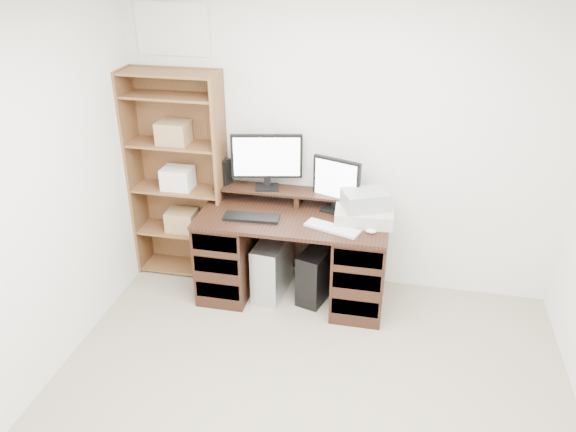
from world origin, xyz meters
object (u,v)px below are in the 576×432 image
(printer, at_px, (364,215))
(bookshelf, at_px, (179,175))
(desk, at_px, (293,255))
(monitor_small, at_px, (336,183))
(tower_black, at_px, (318,272))
(monitor_wide, at_px, (267,158))
(tower_silver, at_px, (272,267))

(printer, height_order, bookshelf, bookshelf)
(desk, bearing_deg, printer, 2.13)
(monitor_small, xyz_separation_m, tower_black, (-0.11, -0.14, -0.76))
(desk, xyz_separation_m, monitor_wide, (-0.27, 0.23, 0.73))
(monitor_small, distance_m, printer, 0.34)
(tower_silver, distance_m, bookshelf, 1.11)
(monitor_small, relative_size, tower_silver, 0.89)
(desk, relative_size, tower_black, 3.07)
(monitor_small, bearing_deg, printer, -11.47)
(printer, bearing_deg, monitor_wide, 161.64)
(tower_silver, relative_size, bookshelf, 0.27)
(desk, distance_m, printer, 0.69)
(tower_silver, bearing_deg, tower_black, 8.46)
(printer, bearing_deg, bookshelf, 168.80)
(printer, bearing_deg, monitor_small, 144.57)
(desk, height_order, printer, printer)
(monitor_wide, height_order, tower_silver, monitor_wide)
(tower_silver, bearing_deg, printer, 6.71)
(desk, bearing_deg, tower_black, 7.18)
(tower_black, distance_m, bookshelf, 1.43)
(tower_black, height_order, bookshelf, bookshelf)
(bookshelf, bearing_deg, desk, -11.63)
(desk, bearing_deg, bookshelf, 168.37)
(printer, xyz_separation_m, tower_silver, (-0.73, -0.01, -0.56))
(tower_silver, bearing_deg, monitor_wide, 117.55)
(monitor_small, height_order, tower_silver, monitor_small)
(bookshelf, bearing_deg, monitor_wide, 0.93)
(bookshelf, bearing_deg, tower_black, -8.61)
(printer, relative_size, bookshelf, 0.24)
(desk, distance_m, tower_silver, 0.23)
(monitor_small, height_order, printer, monitor_small)
(monitor_wide, xyz_separation_m, monitor_small, (0.58, -0.06, -0.14))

